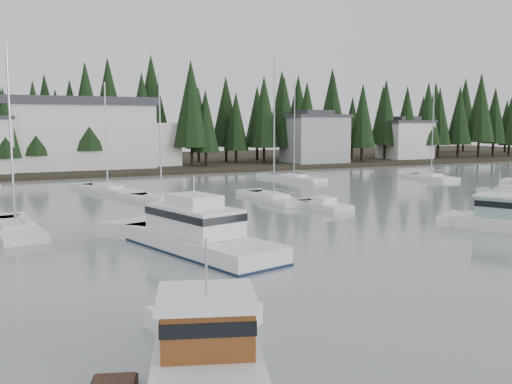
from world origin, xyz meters
TOP-DOWN VIEW (x-y plane):
  - far_shore_land at (0.00, 97.00)m, footprint 240.00×54.00m
  - conifer_treeline at (0.00, 86.00)m, footprint 200.00×22.00m
  - house_east_a at (36.00, 78.00)m, footprint 10.60×8.48m
  - house_east_b at (58.00, 80.00)m, footprint 9.54×7.42m
  - harbor_inn at (-2.96, 82.34)m, footprint 29.50×11.50m
  - lobster_boat_brown at (-11.71, 4.48)m, footprint 6.76×10.16m
  - cabin_cruiser_center at (-5.82, 21.70)m, footprint 6.67×12.55m
  - sailboat_0 at (37.14, 49.45)m, footprint 3.17×8.21m
  - sailboat_2 at (19.83, 56.30)m, footprint 4.87×10.46m
  - sailboat_4 at (-5.11, 53.47)m, footprint 5.79×10.90m
  - sailboat_5 at (-2.35, 41.84)m, footprint 4.94×10.97m
  - sailboat_6 at (-15.37, 32.59)m, footprint 3.77×10.26m
  - sailboat_9 at (8.13, 39.20)m, footprint 2.94×10.29m
  - runabout_1 at (9.97, 33.05)m, footprint 2.66×6.01m
  - runabout_2 at (32.24, 32.42)m, footprint 2.39×5.82m

SIDE VIEW (x-z plane):
  - far_shore_land at x=0.00m, z-range -0.50..0.50m
  - conifer_treeline at x=0.00m, z-range -10.00..10.00m
  - sailboat_5 at x=-2.35m, z-range -6.22..6.34m
  - sailboat_4 at x=-5.11m, z-range -6.16..6.28m
  - sailboat_6 at x=-15.37m, z-range -6.61..6.74m
  - sailboat_2 at x=19.83m, z-range -6.95..7.10m
  - sailboat_9 at x=8.13m, z-range -7.11..7.26m
  - sailboat_0 at x=37.14m, z-range -6.84..7.00m
  - runabout_2 at x=32.24m, z-range -0.58..0.84m
  - runabout_1 at x=9.97m, z-range -0.58..0.84m
  - lobster_boat_brown at x=-11.71m, z-range -1.84..2.92m
  - cabin_cruiser_center at x=-5.82m, z-range -1.80..3.35m
  - house_east_b at x=58.00m, z-range 0.28..8.53m
  - house_east_a at x=36.00m, z-range 0.28..9.53m
  - harbor_inn at x=-2.96m, z-range 0.33..11.23m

